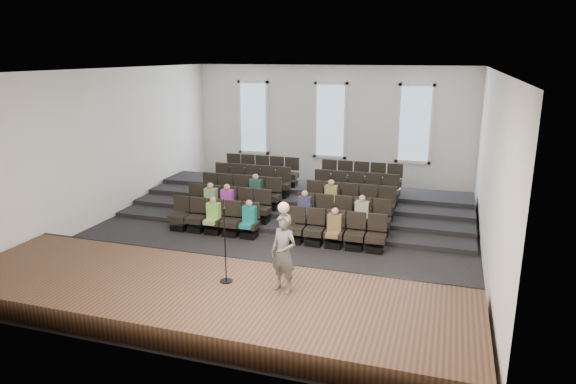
% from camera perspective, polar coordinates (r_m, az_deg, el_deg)
% --- Properties ---
extents(ground, '(14.00, 14.00, 0.00)m').
position_cam_1_polar(ground, '(16.12, -1.11, -4.65)').
color(ground, black).
rests_on(ground, ground).
extents(ceiling, '(12.00, 14.00, 0.02)m').
position_cam_1_polar(ceiling, '(15.18, -1.21, 13.45)').
color(ceiling, white).
rests_on(ceiling, ground).
extents(wall_back, '(12.00, 0.04, 5.00)m').
position_cam_1_polar(wall_back, '(22.13, 4.76, 7.41)').
color(wall_back, white).
rests_on(wall_back, ground).
extents(wall_front, '(12.00, 0.04, 5.00)m').
position_cam_1_polar(wall_front, '(9.31, -15.27, -3.94)').
color(wall_front, white).
rests_on(wall_front, ground).
extents(wall_left, '(0.04, 14.00, 5.00)m').
position_cam_1_polar(wall_left, '(18.28, -19.40, 4.97)').
color(wall_left, white).
rests_on(wall_left, ground).
extents(wall_right, '(0.04, 14.00, 5.00)m').
position_cam_1_polar(wall_right, '(14.70, 21.67, 2.46)').
color(wall_right, white).
rests_on(wall_right, ground).
extents(stage, '(11.80, 3.60, 0.50)m').
position_cam_1_polar(stage, '(11.70, -9.35, -11.51)').
color(stage, '#513523').
rests_on(stage, ground).
extents(stage_lip, '(11.80, 0.06, 0.52)m').
position_cam_1_polar(stage_lip, '(13.14, -5.84, -8.28)').
color(stage_lip, black).
rests_on(stage_lip, ground).
extents(risers, '(11.80, 4.80, 0.60)m').
position_cam_1_polar(risers, '(18.94, 1.97, -0.99)').
color(risers, black).
rests_on(risers, ground).
extents(seating_rows, '(6.80, 4.70, 1.67)m').
position_cam_1_polar(seating_rows, '(17.31, 0.51, -0.88)').
color(seating_rows, black).
rests_on(seating_rows, ground).
extents(windows, '(8.44, 0.10, 3.24)m').
position_cam_1_polar(windows, '(22.04, 4.73, 7.90)').
color(windows, white).
rests_on(windows, wall_back).
extents(audience, '(5.45, 2.64, 1.10)m').
position_cam_1_polar(audience, '(16.24, -1.46, -1.48)').
color(audience, '#8FCF53').
rests_on(audience, seating_rows).
extents(speaker, '(0.73, 0.60, 1.72)m').
position_cam_1_polar(speaker, '(10.96, -0.48, -6.81)').
color(speaker, '#575653').
rests_on(speaker, stage).
extents(mic_stand, '(0.29, 0.29, 1.74)m').
position_cam_1_polar(mic_stand, '(11.59, -6.94, -7.52)').
color(mic_stand, black).
rests_on(mic_stand, stage).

